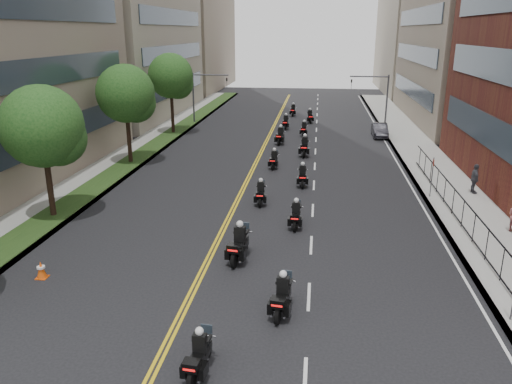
% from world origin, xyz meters
% --- Properties ---
extents(ground, '(160.00, 160.00, 0.00)m').
position_xyz_m(ground, '(0.00, 0.00, 0.00)').
color(ground, black).
rests_on(ground, ground).
extents(sidewalk_right, '(4.00, 90.00, 0.15)m').
position_xyz_m(sidewalk_right, '(12.00, 25.00, 0.07)').
color(sidewalk_right, gray).
rests_on(sidewalk_right, ground).
extents(sidewalk_left, '(4.00, 90.00, 0.15)m').
position_xyz_m(sidewalk_left, '(-12.00, 25.00, 0.07)').
color(sidewalk_left, gray).
rests_on(sidewalk_left, ground).
extents(grass_strip, '(2.00, 90.00, 0.04)m').
position_xyz_m(grass_strip, '(-11.20, 25.00, 0.17)').
color(grass_strip, '#1D3814').
rests_on(grass_strip, sidewalk_left).
extents(building_right_far, '(15.00, 28.00, 26.00)m').
position_xyz_m(building_right_far, '(21.50, 78.00, 13.00)').
color(building_right_far, '#A69D86').
rests_on(building_right_far, ground).
extents(building_left_far, '(16.00, 28.00, 26.00)m').
position_xyz_m(building_left_far, '(-22.00, 78.00, 13.00)').
color(building_left_far, gray).
rests_on(building_left_far, ground).
extents(iron_fence, '(0.05, 28.00, 1.50)m').
position_xyz_m(iron_fence, '(11.00, 12.00, 0.90)').
color(iron_fence, black).
rests_on(iron_fence, sidewalk_right).
extents(street_trees, '(4.40, 38.40, 7.98)m').
position_xyz_m(street_trees, '(-11.05, 18.61, 5.13)').
color(street_trees, '#2F1E15').
rests_on(street_trees, ground).
extents(traffic_signal_right, '(4.09, 0.20, 5.60)m').
position_xyz_m(traffic_signal_right, '(9.54, 42.00, 3.70)').
color(traffic_signal_right, '#3F3F44').
rests_on(traffic_signal_right, ground).
extents(traffic_signal_left, '(4.09, 0.20, 5.60)m').
position_xyz_m(traffic_signal_left, '(-9.54, 42.00, 3.70)').
color(traffic_signal_left, '#3F3F44').
rests_on(traffic_signal_left, ground).
extents(motorcycle_0, '(0.58, 2.10, 1.55)m').
position_xyz_m(motorcycle_0, '(-0.01, -0.09, 0.61)').
color(motorcycle_0, black).
rests_on(motorcycle_0, ground).
extents(motorcycle_1, '(0.68, 2.27, 1.68)m').
position_xyz_m(motorcycle_1, '(2.23, 3.65, 0.66)').
color(motorcycle_1, black).
rests_on(motorcycle_1, ground).
extents(motorcycle_2, '(0.75, 2.53, 1.87)m').
position_xyz_m(motorcycle_2, '(-0.03, 7.90, 0.74)').
color(motorcycle_2, black).
rests_on(motorcycle_2, ground).
extents(motorcycle_3, '(0.50, 2.16, 1.59)m').
position_xyz_m(motorcycle_3, '(2.33, 12.27, 0.63)').
color(motorcycle_3, black).
rests_on(motorcycle_3, ground).
extents(motorcycle_4, '(0.52, 2.15, 1.58)m').
position_xyz_m(motorcycle_4, '(0.04, 15.77, 0.63)').
color(motorcycle_4, black).
rests_on(motorcycle_4, ground).
extents(motorcycle_5, '(0.52, 2.22, 1.64)m').
position_xyz_m(motorcycle_5, '(2.41, 19.79, 0.65)').
color(motorcycle_5, black).
rests_on(motorcycle_5, ground).
extents(motorcycle_6, '(0.52, 2.10, 1.55)m').
position_xyz_m(motorcycle_6, '(0.11, 24.08, 0.61)').
color(motorcycle_6, black).
rests_on(motorcycle_6, ground).
extents(motorcycle_7, '(0.59, 2.54, 1.87)m').
position_xyz_m(motorcycle_7, '(2.29, 28.25, 0.74)').
color(motorcycle_7, black).
rests_on(motorcycle_7, ground).
extents(motorcycle_8, '(0.67, 2.44, 1.80)m').
position_xyz_m(motorcycle_8, '(-0.06, 32.62, 0.71)').
color(motorcycle_8, black).
rests_on(motorcycle_8, ground).
extents(motorcycle_9, '(0.53, 2.15, 1.58)m').
position_xyz_m(motorcycle_9, '(1.97, 36.74, 0.63)').
color(motorcycle_9, black).
rests_on(motorcycle_9, ground).
extents(motorcycle_10, '(0.53, 2.27, 1.68)m').
position_xyz_m(motorcycle_10, '(-0.07, 40.10, 0.66)').
color(motorcycle_10, black).
rests_on(motorcycle_10, ground).
extents(motorcycle_11, '(0.65, 2.26, 1.67)m').
position_xyz_m(motorcycle_11, '(2.41, 44.18, 0.66)').
color(motorcycle_11, black).
rests_on(motorcycle_11, ground).
extents(motorcycle_12, '(0.51, 2.20, 1.63)m').
position_xyz_m(motorcycle_12, '(0.26, 48.78, 0.64)').
color(motorcycle_12, black).
rests_on(motorcycle_12, ground).
extents(parked_sedan, '(1.43, 3.99, 1.31)m').
position_xyz_m(parked_sedan, '(9.40, 37.15, 0.66)').
color(parked_sedan, black).
rests_on(parked_sedan, ground).
extents(pedestrian_c, '(0.50, 1.13, 1.90)m').
position_xyz_m(pedestrian_c, '(13.27, 19.06, 1.10)').
color(pedestrian_c, '#404148').
rests_on(pedestrian_c, sidewalk_right).
extents(traffic_cone, '(0.46, 0.46, 0.76)m').
position_xyz_m(traffic_cone, '(-8.07, 5.18, 0.37)').
color(traffic_cone, '#DE4C0B').
rests_on(traffic_cone, ground).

